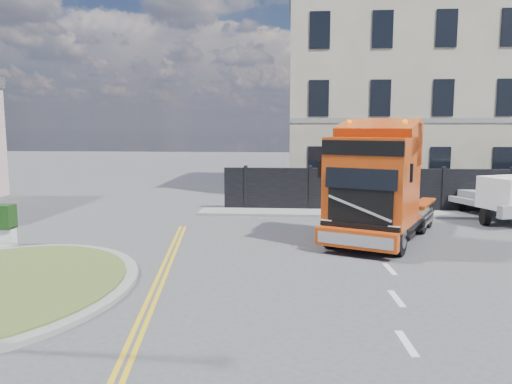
{
  "coord_description": "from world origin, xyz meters",
  "views": [
    {
      "loc": [
        0.32,
        -14.04,
        3.95
      ],
      "look_at": [
        -0.96,
        1.98,
        1.8
      ],
      "focal_mm": 35.0,
      "sensor_mm": 36.0,
      "label": 1
    }
  ],
  "objects": [
    {
      "name": "ground",
      "position": [
        0.0,
        0.0,
        0.0
      ],
      "size": [
        120.0,
        120.0,
        0.0
      ],
      "primitive_type": "plane",
      "color": "#424244",
      "rests_on": "ground"
    },
    {
      "name": "hoarding_fence",
      "position": [
        6.55,
        9.0,
        1.0
      ],
      "size": [
        18.8,
        0.25,
        2.0
      ],
      "color": "black",
      "rests_on": "ground"
    },
    {
      "name": "georgian_building",
      "position": [
        6.0,
        16.5,
        5.77
      ],
      "size": [
        12.3,
        10.3,
        12.8
      ],
      "color": "#BAB394",
      "rests_on": "ground"
    },
    {
      "name": "pavement_far",
      "position": [
        6.0,
        8.1,
        0.06
      ],
      "size": [
        20.0,
        1.6,
        0.12
      ],
      "primitive_type": "cube",
      "color": "gray",
      "rests_on": "ground"
    },
    {
      "name": "truck",
      "position": [
        3.07,
        2.88,
        1.81
      ],
      "size": [
        5.01,
        7.17,
        4.04
      ],
      "rotation": [
        0.0,
        0.0,
        -0.42
      ],
      "color": "black",
      "rests_on": "ground"
    },
    {
      "name": "flatbed_pickup",
      "position": [
        8.78,
        6.7,
        1.04
      ],
      "size": [
        3.55,
        5.12,
        1.94
      ],
      "rotation": [
        0.0,
        0.0,
        0.41
      ],
      "color": "gray",
      "rests_on": "ground"
    }
  ]
}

